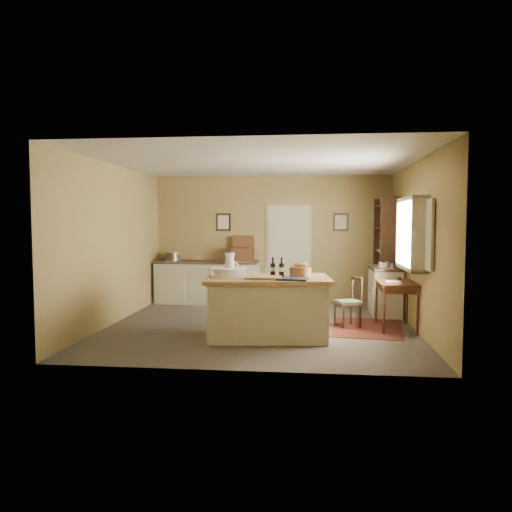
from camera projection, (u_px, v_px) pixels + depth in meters
The scene contains 16 objects.
ground at pixel (260, 326), 8.28m from camera, with size 5.00×5.00×0.00m, color brown.
wall_back at pixel (272, 239), 10.67m from camera, with size 5.00×0.10×2.70m, color olive.
wall_front at pixel (239, 255), 5.71m from camera, with size 5.00×0.10×2.70m, color olive.
wall_left at pixel (114, 244), 8.46m from camera, with size 0.10×5.00×2.70m, color olive.
wall_right at pixel (417, 246), 7.92m from camera, with size 0.10×5.00×2.70m, color olive.
ceiling at pixel (260, 162), 8.09m from camera, with size 5.00×5.00×0.00m, color silver.
door at pixel (288, 253), 10.62m from camera, with size 0.97×0.06×2.11m, color #BABF9F.
framed_prints at pixel (281, 222), 10.60m from camera, with size 2.82×0.02×0.38m.
window at pixel (415, 233), 7.71m from camera, with size 0.25×1.99×1.12m.
work_island at pixel (267, 305), 7.46m from camera, with size 1.93×1.34×1.20m.
sideboard at pixel (208, 281), 10.58m from camera, with size 2.20×0.62×1.18m.
rug at pixel (367, 328), 8.13m from camera, with size 1.10×1.60×0.01m, color #521F12.
writing_desk at pixel (396, 288), 8.04m from camera, with size 0.58×0.95×0.82m.
desk_chair at pixel (347, 303), 8.19m from camera, with size 0.38×0.38×0.81m, color black, non-canonical shape.
right_cabinet at pixel (385, 291), 9.21m from camera, with size 0.53×0.95×0.99m.
shelving_unit at pixel (389, 254), 9.85m from camera, with size 0.37×0.99×2.20m.
Camera 1 is at (0.81, -8.14, 1.74)m, focal length 35.00 mm.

